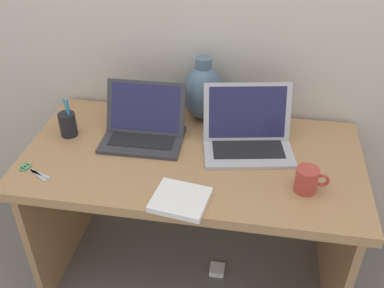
% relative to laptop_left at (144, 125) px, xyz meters
% --- Properties ---
extents(ground_plane, '(6.00, 6.00, 0.00)m').
position_rel_laptop_left_xyz_m(ground_plane, '(0.22, -0.09, -0.77)').
color(ground_plane, slate).
extents(back_wall, '(4.40, 0.04, 2.40)m').
position_rel_laptop_left_xyz_m(back_wall, '(0.22, 0.29, 0.43)').
color(back_wall, beige).
rests_on(back_wall, ground).
extents(desk, '(1.34, 0.69, 0.71)m').
position_rel_laptop_left_xyz_m(desk, '(0.22, -0.09, -0.22)').
color(desk, '#AD7F51').
rests_on(desk, ground).
extents(laptop_left, '(0.33, 0.24, 0.22)m').
position_rel_laptop_left_xyz_m(laptop_left, '(0.00, 0.00, 0.00)').
color(laptop_left, '#333338').
rests_on(laptop_left, desk).
extents(laptop_right, '(0.39, 0.30, 0.25)m').
position_rel_laptop_left_xyz_m(laptop_right, '(0.43, 0.01, 0.01)').
color(laptop_right, '#B2B2B7').
rests_on(laptop_right, desk).
extents(green_vase, '(0.17, 0.17, 0.29)m').
position_rel_laptop_left_xyz_m(green_vase, '(0.22, 0.19, 0.07)').
color(green_vase, slate).
rests_on(green_vase, desk).
extents(notebook_stack, '(0.21, 0.19, 0.02)m').
position_rel_laptop_left_xyz_m(notebook_stack, '(0.22, -0.37, -0.05)').
color(notebook_stack, white).
rests_on(notebook_stack, desk).
extents(coffee_mug, '(0.12, 0.08, 0.09)m').
position_rel_laptop_left_xyz_m(coffee_mug, '(0.65, -0.24, -0.01)').
color(coffee_mug, '#B23D33').
rests_on(coffee_mug, desk).
extents(pen_cup, '(0.07, 0.07, 0.18)m').
position_rel_laptop_left_xyz_m(pen_cup, '(-0.32, -0.04, -0.01)').
color(pen_cup, black).
rests_on(pen_cup, desk).
extents(scissors, '(0.14, 0.09, 0.01)m').
position_rel_laptop_left_xyz_m(scissors, '(-0.37, -0.29, -0.05)').
color(scissors, '#B7B7BC').
rests_on(scissors, desk).
extents(power_brick, '(0.07, 0.07, 0.03)m').
position_rel_laptop_left_xyz_m(power_brick, '(0.34, -0.08, -0.75)').
color(power_brick, white).
rests_on(power_brick, ground).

